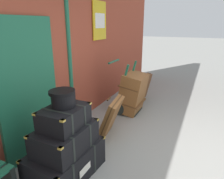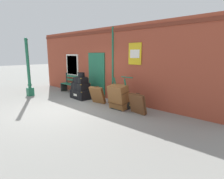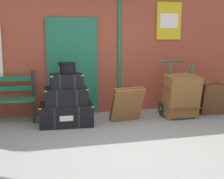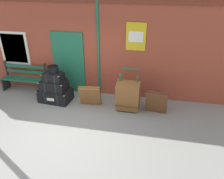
% 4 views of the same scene
% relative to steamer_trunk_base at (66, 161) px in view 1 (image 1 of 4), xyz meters
% --- Properties ---
extents(ground_plane, '(60.00, 60.00, 0.00)m').
position_rel_steamer_trunk_base_xyz_m(ground_plane, '(0.79, -1.65, -0.21)').
color(ground_plane, gray).
extents(brick_facade, '(10.40, 0.35, 3.20)m').
position_rel_steamer_trunk_base_xyz_m(brick_facade, '(0.77, 0.94, 1.39)').
color(brick_facade, '#9E422D').
rests_on(brick_facade, ground).
extents(steamer_trunk_base, '(1.05, 0.72, 0.43)m').
position_rel_steamer_trunk_base_xyz_m(steamer_trunk_base, '(0.00, 0.00, 0.00)').
color(steamer_trunk_base, black).
rests_on(steamer_trunk_base, ground).
extents(steamer_trunk_middle, '(0.82, 0.57, 0.33)m').
position_rel_steamer_trunk_base_xyz_m(steamer_trunk_middle, '(-0.00, -0.02, 0.37)').
color(steamer_trunk_middle, black).
rests_on(steamer_trunk_middle, steamer_trunk_base).
extents(steamer_trunk_top, '(0.61, 0.45, 0.27)m').
position_rel_steamer_trunk_base_xyz_m(steamer_trunk_top, '(0.01, -0.02, 0.66)').
color(steamer_trunk_top, black).
rests_on(steamer_trunk_top, steamer_trunk_middle).
extents(round_hatbox, '(0.33, 0.32, 0.22)m').
position_rel_steamer_trunk_base_xyz_m(round_hatbox, '(0.04, 0.00, 0.91)').
color(round_hatbox, black).
rests_on(round_hatbox, steamer_trunk_top).
extents(porters_trolley, '(0.71, 0.66, 1.18)m').
position_rel_steamer_trunk_base_xyz_m(porters_trolley, '(2.39, 0.08, 0.06)').
color(porters_trolley, black).
rests_on(porters_trolley, ground).
extents(large_brown_trunk, '(0.70, 0.58, 0.94)m').
position_rel_steamer_trunk_base_xyz_m(large_brown_trunk, '(2.39, -0.10, 0.26)').
color(large_brown_trunk, brown).
rests_on(large_brown_trunk, ground).
extents(suitcase_slate, '(0.65, 0.37, 0.73)m').
position_rel_steamer_trunk_base_xyz_m(suitcase_slate, '(3.23, -0.08, 0.14)').
color(suitcase_slate, brown).
rests_on(suitcase_slate, ground).
extents(suitcase_cream, '(0.69, 0.46, 0.73)m').
position_rel_steamer_trunk_base_xyz_m(suitcase_cream, '(1.21, -0.09, 0.15)').
color(suitcase_cream, brown).
rests_on(suitcase_cream, ground).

